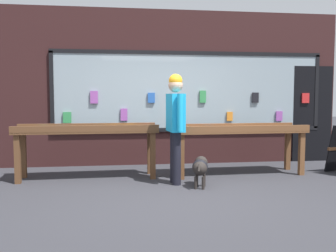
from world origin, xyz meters
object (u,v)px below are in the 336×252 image
small_dog (200,167)px  display_table_right (238,134)px  person_browsing (175,119)px  display_table_left (88,135)px

small_dog → display_table_right: bearing=-28.2°
person_browsing → small_dog: size_ratio=3.26×
person_browsing → small_dog: (0.35, -0.28, -0.75)m
person_browsing → small_dog: 0.87m
small_dog → display_table_left: bearing=81.4°
display_table_right → person_browsing: person_browsing is taller
display_table_right → person_browsing: 1.44m
person_browsing → small_dog: bearing=-133.2°
display_table_left → person_browsing: bearing=-22.7°
display_table_left → display_table_right: 2.72m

